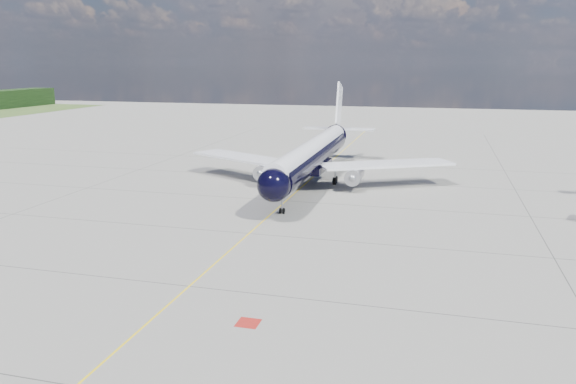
# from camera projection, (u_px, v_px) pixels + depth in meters

# --- Properties ---
(ground) EXTENTS (320.00, 320.00, 0.00)m
(ground) POSITION_uv_depth(u_px,v_px,m) (295.00, 193.00, 78.60)
(ground) COLOR gray
(ground) RESTS_ON ground
(taxiway_centerline) EXTENTS (0.16, 160.00, 0.01)m
(taxiway_centerline) POSITION_uv_depth(u_px,v_px,m) (286.00, 201.00, 73.90)
(taxiway_centerline) COLOR yellow
(taxiway_centerline) RESTS_ON ground
(red_marking) EXTENTS (1.60, 1.60, 0.01)m
(red_marking) POSITION_uv_depth(u_px,v_px,m) (248.00, 323.00, 39.24)
(red_marking) COLOR maroon
(red_marking) RESTS_ON ground
(main_airliner) EXTENTS (41.15, 49.97, 14.46)m
(main_airliner) POSITION_uv_depth(u_px,v_px,m) (314.00, 154.00, 83.81)
(main_airliner) COLOR black
(main_airliner) RESTS_ON ground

